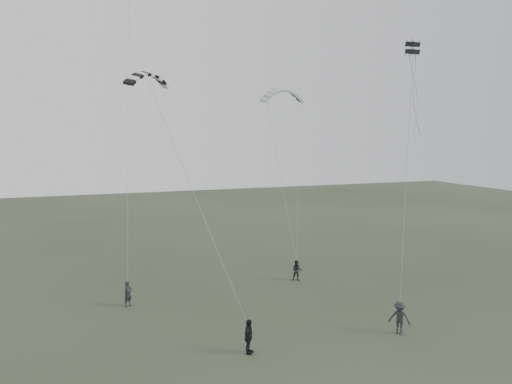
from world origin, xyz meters
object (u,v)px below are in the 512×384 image
object	(u,v)px
flyer_left	(128,294)
kite_pale_large	(283,90)
flyer_center	(249,337)
kite_box	(413,48)
flyer_right	(297,271)
flyer_far	(399,318)
kite_striped	(148,74)

from	to	relation	value
flyer_left	kite_pale_large	world-z (taller)	kite_pale_large
flyer_center	kite_box	distance (m)	19.65
kite_pale_large	kite_box	distance (m)	11.87
flyer_right	kite_pale_large	xyz separation A→B (m)	(0.57, 4.13, 13.62)
flyer_center	flyer_far	world-z (taller)	flyer_far
flyer_center	flyer_left	bearing A→B (deg)	66.05
kite_box	flyer_left	bearing A→B (deg)	152.65
flyer_center	flyer_far	distance (m)	8.59
flyer_far	kite_box	world-z (taller)	kite_box
flyer_center	kite_pale_large	distance (m)	21.47
flyer_center	kite_striped	xyz separation A→B (m)	(-3.98, 4.57, 13.18)
flyer_center	kite_box	bearing A→B (deg)	-35.86
flyer_left	kite_pale_large	size ratio (longest dim) A/B	0.45
flyer_right	kite_pale_large	bearing A→B (deg)	107.57
kite_box	flyer_center	bearing A→B (deg)	-172.45
flyer_left	flyer_right	world-z (taller)	flyer_left
flyer_far	kite_box	bearing A→B (deg)	97.95
flyer_far	kite_striped	size ratio (longest dim) A/B	0.69
flyer_center	kite_pale_large	size ratio (longest dim) A/B	0.48
flyer_left	flyer_right	distance (m)	12.52
kite_box	flyer_far	bearing A→B (deg)	-138.17
flyer_center	kite_striped	distance (m)	14.51
flyer_left	kite_striped	distance (m)	14.03
kite_striped	kite_pale_large	bearing A→B (deg)	8.78
flyer_right	kite_box	size ratio (longest dim) A/B	2.18
kite_pale_large	flyer_far	bearing A→B (deg)	-91.75
kite_striped	kite_box	distance (m)	16.06
flyer_right	flyer_far	size ratio (longest dim) A/B	0.85
flyer_right	kite_striped	bearing A→B (deg)	-127.69
kite_box	kite_striped	bearing A→B (deg)	167.35
kite_pale_large	kite_box	world-z (taller)	kite_box
flyer_left	kite_pale_large	distance (m)	19.57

